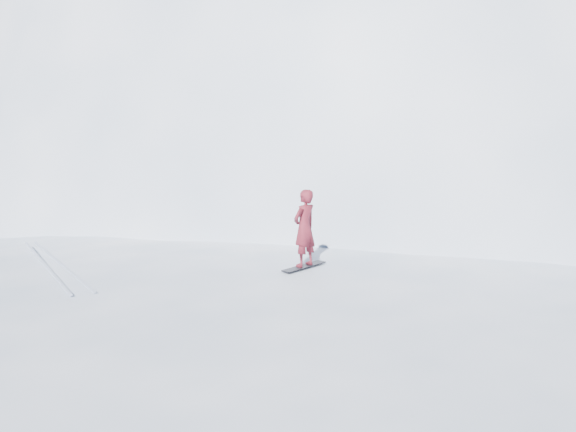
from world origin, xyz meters
The scene contains 8 objects.
ground centered at (0.00, 0.00, 0.00)m, with size 400.00×400.00×0.00m, color white.
near_ridge centered at (1.00, 3.00, 0.00)m, with size 36.00×28.00×4.80m, color white.
summit_peak centered at (22.00, 26.00, 0.00)m, with size 60.00×56.00×56.00m, color white.
peak_shoulder centered at (10.00, 20.00, 0.00)m, with size 28.00×24.00×18.00m, color white.
wind_bumps centered at (-0.56, 2.12, 0.00)m, with size 16.00×14.40×1.00m.
snowboard centered at (3.45, 1.50, 2.41)m, with size 1.38×0.26×0.02m, color black.
snowboarder centered at (3.45, 1.50, 3.36)m, with size 0.68×0.45×1.87m, color maroon.
board_tracks centered at (-2.18, 4.25, 2.42)m, with size 1.49×5.93×0.04m.
Camera 1 is at (-2.18, -10.51, 5.86)m, focal length 35.00 mm.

